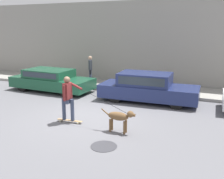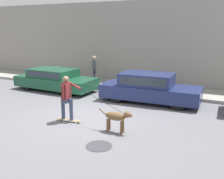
% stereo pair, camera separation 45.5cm
% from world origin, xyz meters
% --- Properties ---
extents(ground_plane, '(36.00, 36.00, 0.00)m').
position_xyz_m(ground_plane, '(0.00, 0.00, 0.00)').
color(ground_plane, slate).
extents(back_wall, '(32.00, 0.30, 4.81)m').
position_xyz_m(back_wall, '(0.00, 6.68, 2.40)').
color(back_wall, gray).
rests_on(back_wall, ground_plane).
extents(sidewalk_curb, '(30.00, 2.31, 0.15)m').
position_xyz_m(sidewalk_curb, '(0.00, 5.36, 0.07)').
color(sidewalk_curb, gray).
rests_on(sidewalk_curb, ground_plane).
extents(parked_car_0, '(4.51, 1.91, 1.16)m').
position_xyz_m(parked_car_0, '(-3.69, 3.19, 0.58)').
color(parked_car_0, black).
rests_on(parked_car_0, ground_plane).
extents(parked_car_1, '(4.47, 1.83, 1.32)m').
position_xyz_m(parked_car_1, '(1.59, 3.19, 0.64)').
color(parked_car_1, black).
rests_on(parked_car_1, ground_plane).
extents(dog, '(1.18, 0.29, 0.77)m').
position_xyz_m(dog, '(1.76, -0.69, 0.52)').
color(dog, brown).
rests_on(dog, ground_plane).
extents(skateboarder, '(2.82, 0.53, 1.67)m').
position_xyz_m(skateboarder, '(-0.25, -0.56, 0.96)').
color(skateboarder, beige).
rests_on(skateboarder, ground_plane).
extents(pedestrian_with_bag, '(0.43, 0.66, 1.57)m').
position_xyz_m(pedestrian_with_bag, '(-2.41, 5.23, 1.01)').
color(pedestrian_with_bag, '#3D4760').
rests_on(pedestrian_with_bag, sidewalk_curb).
extents(manhole_cover, '(0.76, 0.76, 0.01)m').
position_xyz_m(manhole_cover, '(1.73, -1.84, 0.01)').
color(manhole_cover, '#38383D').
rests_on(manhole_cover, ground_plane).
extents(fire_hydrant, '(0.18, 0.18, 0.67)m').
position_xyz_m(fire_hydrant, '(-6.19, 3.95, 0.35)').
color(fire_hydrant, gold).
rests_on(fire_hydrant, ground_plane).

